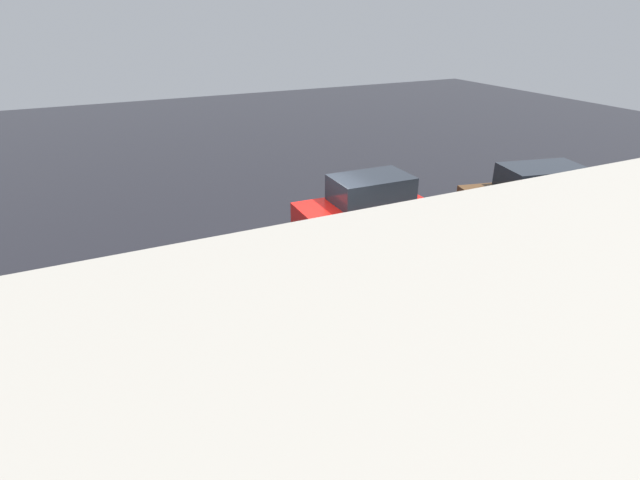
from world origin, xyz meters
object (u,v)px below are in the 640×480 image
(moving_hatchback, at_px, (364,210))
(parked_sedan, at_px, (532,196))
(sign_post, at_px, (254,303))
(fire_hydrant, at_px, (242,300))
(pedestrian, at_px, (192,294))

(moving_hatchback, height_order, parked_sedan, moving_hatchback)
(parked_sedan, height_order, sign_post, sign_post)
(sign_post, bearing_deg, parked_sedan, -163.54)
(fire_hydrant, distance_m, pedestrian, 1.28)
(parked_sedan, bearing_deg, pedestrian, 6.17)
(parked_sedan, bearing_deg, sign_post, 16.46)
(sign_post, bearing_deg, pedestrian, -67.38)
(pedestrian, bearing_deg, sign_post, 112.62)
(fire_hydrant, height_order, sign_post, sign_post)
(moving_hatchback, xyz_separation_m, parked_sedan, (-5.64, 1.25, -0.03))
(sign_post, bearing_deg, moving_hatchback, -138.55)
(moving_hatchback, xyz_separation_m, fire_hydrant, (4.63, 2.33, -0.63))
(moving_hatchback, xyz_separation_m, sign_post, (4.97, 4.39, 0.55))
(parked_sedan, distance_m, sign_post, 11.08)
(moving_hatchback, relative_size, sign_post, 1.64)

